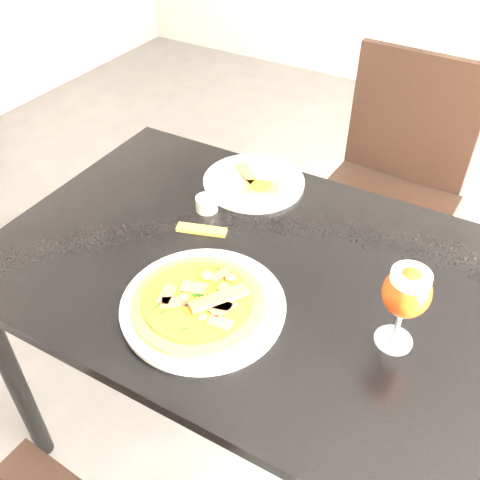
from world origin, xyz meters
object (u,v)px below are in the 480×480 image
Objects in this scene: pizza at (199,302)px; beer_glass at (407,293)px; dining_table at (254,292)px; chair_far at (388,190)px.

beer_glass reaches higher than pizza.
dining_table is 4.48× the size of pizza.
dining_table is at bearing 81.38° from pizza.
pizza is (-0.12, -0.95, 0.25)m from chair_far.
dining_table is 0.22m from pizza.
chair_far reaches higher than beer_glass.
chair_far reaches higher than dining_table.
dining_table is at bearing 170.55° from beer_glass.
pizza is at bearing -95.29° from chair_far.
beer_glass is (0.24, -0.82, 0.36)m from chair_far.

